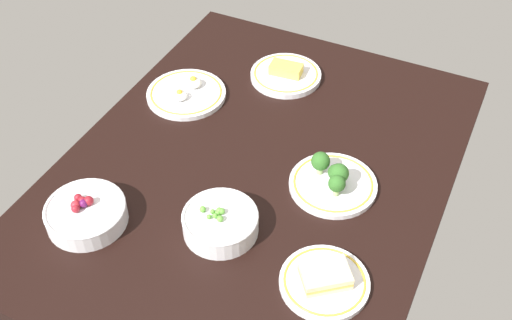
# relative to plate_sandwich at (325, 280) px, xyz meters

# --- Properties ---
(dining_table) EXTENTS (1.15, 0.88, 0.04)m
(dining_table) POSITION_rel_plate_sandwich_xyz_m (0.25, 0.27, -0.03)
(dining_table) COLOR black
(dining_table) RESTS_ON ground
(plate_sandwich) EXTENTS (0.18, 0.18, 0.04)m
(plate_sandwich) POSITION_rel_plate_sandwich_xyz_m (0.00, 0.00, 0.00)
(plate_sandwich) COLOR silver
(plate_sandwich) RESTS_ON dining_table
(bowl_peas) EXTENTS (0.16, 0.16, 0.06)m
(bowl_peas) POSITION_rel_plate_sandwich_xyz_m (0.03, 0.25, 0.01)
(bowl_peas) COLOR silver
(bowl_peas) RESTS_ON dining_table
(plate_broccoli) EXTENTS (0.20, 0.20, 0.07)m
(plate_broccoli) POSITION_rel_plate_sandwich_xyz_m (0.26, 0.08, 0.01)
(plate_broccoli) COLOR silver
(plate_broccoli) RESTS_ON dining_table
(plate_eggs) EXTENTS (0.21, 0.21, 0.05)m
(plate_eggs) POSITION_rel_plate_sandwich_xyz_m (0.41, 0.55, -0.00)
(plate_eggs) COLOR silver
(plate_eggs) RESTS_ON dining_table
(plate_cheese) EXTENTS (0.20, 0.20, 0.04)m
(plate_cheese) POSITION_rel_plate_sandwich_xyz_m (0.60, 0.35, -0.00)
(plate_cheese) COLOR silver
(plate_cheese) RESTS_ON dining_table
(bowl_berries) EXTENTS (0.18, 0.18, 0.06)m
(bowl_berries) POSITION_rel_plate_sandwich_xyz_m (-0.07, 0.53, 0.01)
(bowl_berries) COLOR silver
(bowl_berries) RESTS_ON dining_table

